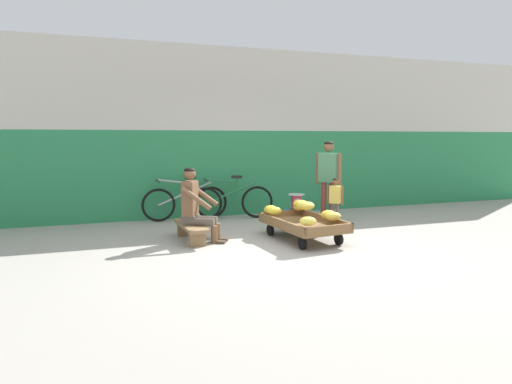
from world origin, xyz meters
name	(u,v)px	position (x,y,z in m)	size (l,w,h in m)	color
ground_plane	(289,251)	(0.00, 0.00, 0.00)	(80.00, 80.00, 0.00)	#A39E93
back_wall	(228,133)	(0.00, 3.20, 1.69)	(16.00, 0.30, 3.38)	#287F4C
banana_cart	(303,225)	(0.48, 0.57, 0.24)	(1.00, 1.53, 0.36)	brown
banana_pile	(302,210)	(0.48, 0.60, 0.47)	(0.94, 1.49, 0.27)	gold
low_bench	(191,228)	(-1.19, 1.08, 0.20)	(0.38, 1.12, 0.27)	olive
vendor_seated	(196,205)	(-1.11, 1.04, 0.57)	(0.74, 0.64, 1.14)	brown
plastic_crate	(296,218)	(0.81, 1.56, 0.15)	(0.36, 0.28, 0.30)	#234CA8
weighing_scale	(296,202)	(0.81, 1.56, 0.45)	(0.30, 0.30, 0.29)	#28282D
bicycle_near_left	(185,202)	(-0.98, 2.83, 0.35)	(1.66, 0.48, 0.86)	black
bicycle_far_left	(232,201)	(-0.09, 2.67, 0.35)	(1.66, 0.48, 0.86)	black
customer_adult	(328,174)	(1.38, 1.45, 0.95)	(0.36, 0.39, 1.53)	brown
customer_child	(335,198)	(1.34, 1.12, 0.55)	(0.23, 0.21, 0.90)	brown
shopping_bag	(313,223)	(0.98, 1.21, 0.12)	(0.18, 0.12, 0.24)	#3370B7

